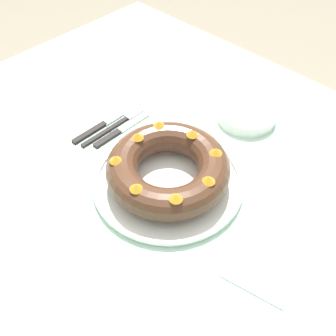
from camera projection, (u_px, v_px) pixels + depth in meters
ground_plane at (161, 312)px, 1.45m from camera, size 8.00×8.00×0.00m
dining_table at (158, 203)px, 0.97m from camera, size 1.45×1.24×0.73m
serving_dish at (168, 181)px, 0.91m from camera, size 0.35×0.35×0.02m
bundt_cake at (168, 168)px, 0.87m from camera, size 0.28×0.28×0.08m
fork at (119, 123)px, 1.05m from camera, size 0.02×0.21×0.01m
serving_knife at (103, 125)px, 1.05m from camera, size 0.02×0.23×0.01m
cake_knife at (119, 131)px, 1.03m from camera, size 0.02×0.18×0.01m
side_bowl at (246, 114)px, 1.06m from camera, size 0.16×0.16×0.03m
napkin at (259, 273)px, 0.76m from camera, size 0.15×0.12×0.00m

